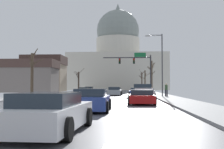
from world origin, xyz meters
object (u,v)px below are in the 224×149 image
object	(u,v)px
pickup_truck_near_02	(143,93)
sedan_oncoming_01	(89,89)
sedan_oncoming_00	(83,90)
sedan_near_04	(91,101)
sedan_near_03	(141,97)
sedan_near_01	(136,93)
sedan_near_05	(50,113)
signal_gantry	(137,65)
pedestrian_00	(166,89)
street_lamp_right	(160,59)
sedan_near_00	(115,91)

from	to	relation	value
pickup_truck_near_02	sedan_oncoming_01	distance (m)	37.37
sedan_oncoming_00	sedan_near_04	bearing A→B (deg)	-80.09
sedan_near_03	sedan_oncoming_01	world-z (taller)	sedan_oncoming_01
sedan_near_01	sedan_near_05	size ratio (longest dim) A/B	0.99
signal_gantry	sedan_near_01	size ratio (longest dim) A/B	1.70
sedan_near_01	sedan_oncoming_01	world-z (taller)	sedan_oncoming_01
pickup_truck_near_02	sedan_oncoming_00	world-z (taller)	pickup_truck_near_02
pickup_truck_near_02	sedan_oncoming_00	size ratio (longest dim) A/B	1.33
pickup_truck_near_02	pedestrian_00	size ratio (longest dim) A/B	3.55
sedan_near_04	street_lamp_right	bearing A→B (deg)	73.18
sedan_near_00	sedan_near_01	bearing A→B (deg)	-63.32
street_lamp_right	sedan_near_04	world-z (taller)	street_lamp_right
signal_gantry	sedan_oncoming_00	size ratio (longest dim) A/B	1.84
sedan_near_01	sedan_near_03	world-z (taller)	sedan_near_01
sedan_near_03	pedestrian_00	size ratio (longest dim) A/B	2.75
sedan_near_04	signal_gantry	bearing A→B (deg)	83.61
sedan_near_01	pedestrian_00	xyz separation A→B (m)	(3.66, -0.62, 0.46)
street_lamp_right	sedan_near_01	size ratio (longest dim) A/B	1.67
sedan_oncoming_01	sedan_near_05	bearing A→B (deg)	-83.08
signal_gantry	street_lamp_right	world-z (taller)	street_lamp_right
sedan_near_00	pedestrian_00	world-z (taller)	pedestrian_00
sedan_oncoming_00	pickup_truck_near_02	bearing A→B (deg)	-68.55
signal_gantry	pickup_truck_near_02	xyz separation A→B (m)	(0.06, -17.40, -4.20)
street_lamp_right	sedan_near_00	bearing A→B (deg)	132.80
street_lamp_right	sedan_near_04	size ratio (longest dim) A/B	1.82
sedan_near_00	street_lamp_right	bearing A→B (deg)	-47.20
sedan_near_05	sedan_oncoming_01	bearing A→B (deg)	96.92
sedan_near_04	pedestrian_00	xyz separation A→B (m)	(6.69, 19.49, 0.44)
pedestrian_00	sedan_oncoming_01	bearing A→B (deg)	115.05
pickup_truck_near_02	sedan_oncoming_00	bearing A→B (deg)	111.45
sedan_near_00	sedan_oncoming_00	size ratio (longest dim) A/B	1.04
sedan_near_05	pedestrian_00	bearing A→B (deg)	75.33
sedan_near_00	sedan_near_01	world-z (taller)	sedan_near_00
sedan_oncoming_01	sedan_near_04	bearing A→B (deg)	-81.75
pickup_truck_near_02	sedan_near_05	world-z (taller)	pickup_truck_near_02
signal_gantry	street_lamp_right	xyz separation A→B (m)	(2.54, -10.86, -0.18)
signal_gantry	sedan_near_05	size ratio (longest dim) A/B	1.68
street_lamp_right	sedan_oncoming_01	xyz separation A→B (m)	(-13.07, 29.29, -4.16)
street_lamp_right	sedan_near_01	bearing A→B (deg)	172.63
sedan_near_01	sedan_oncoming_00	bearing A→B (deg)	116.98
pickup_truck_near_02	sedan_near_01	bearing A→B (deg)	93.68
street_lamp_right	sedan_oncoming_00	bearing A→B (deg)	122.87
pickup_truck_near_02	sedan_near_00	bearing A→B (deg)	105.08
pickup_truck_near_02	pedestrian_00	distance (m)	7.08
street_lamp_right	sedan_near_04	bearing A→B (deg)	-106.82
sedan_oncoming_00	sedan_oncoming_01	distance (m)	9.33
sedan_near_00	sedan_oncoming_01	bearing A→B (deg)	107.24
sedan_near_05	sedan_oncoming_01	size ratio (longest dim) A/B	1.10
signal_gantry	sedan_near_00	size ratio (longest dim) A/B	1.77
sedan_near_01	sedan_near_04	bearing A→B (deg)	-98.59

